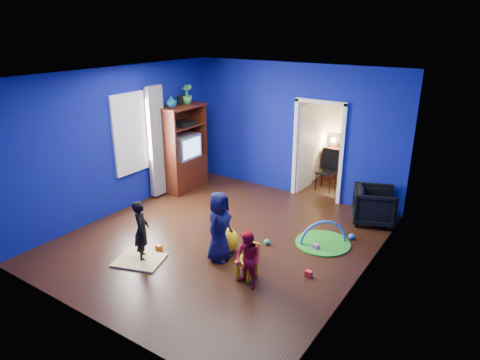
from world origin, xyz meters
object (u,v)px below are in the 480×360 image
Objects in this scene: toddler_red at (248,260)px; study_desk at (342,164)px; play_mat at (323,243)px; child_navy at (219,227)px; hopper_ball at (226,240)px; armchair at (374,205)px; kid_chair at (247,262)px; tv_armoire at (183,148)px; vase at (171,101)px; folding_chair at (326,171)px; child_black at (142,230)px; crt_tv at (184,146)px.

toddler_red is 1.00× the size of study_desk.
child_navy is at bearing -130.40° from play_mat.
child_navy is 2.76× the size of hopper_ball.
armchair is 3.15m from kid_chair.
hopper_ball is (-0.05, 0.25, -0.37)m from child_navy.
tv_armoire is 2.23× the size of study_desk.
folding_chair is (2.82, 2.02, -1.62)m from vase.
toddler_red is at bearing -83.46° from study_desk.
child_black is at bearing 120.77° from armchair.
child_black is 1.07× the size of play_mat.
vase is 4.45m from study_desk.
toddler_red is at bearing 143.76° from armchair.
child_black is at bearing -102.87° from study_desk.
hopper_ball is at bearing -93.26° from study_desk.
child_navy is 1.68× the size of crt_tv.
armchair is 1.83× the size of hopper_ball.
vase is 0.26× the size of play_mat.
child_navy is 0.60× the size of tv_armoire.
tv_armoire reaches higher than armchair.
toddler_red is (0.81, -0.40, -0.15)m from child_navy.
folding_chair is (-1.46, 1.10, 0.10)m from armchair.
study_desk is (-0.60, 5.24, -0.07)m from toddler_red.
tv_armoire is 4.01m from play_mat.
crt_tv reaches higher than kid_chair.
study_desk is at bearing 43.55° from tv_armoire.
crt_tv is at bearing -136.04° from study_desk.
folding_chair is (1.26, 4.57, -0.05)m from child_black.
toddler_red is 0.45× the size of tv_armoire.
crt_tv is (0.04, 0.00, 0.04)m from tv_armoire.
vase is 3.83m from folding_chair.
tv_armoire reaches higher than hopper_ball.
child_black is 3.37m from vase.
tv_armoire is 3.28m from hopper_ball.
crt_tv is (-4.24, -0.62, 0.66)m from armchair.
study_desk reaches higher than hopper_ball.
child_navy reaches higher than armchair.
child_black reaches higher than toddler_red.
hopper_ball is 0.44× the size of play_mat.
folding_chair reaches higher than kid_chair.
armchair is at bearing -54.65° from study_desk.
crt_tv reaches higher than hopper_ball.
armchair is 0.88× the size of toddler_red.
child_black is 4.74m from folding_chair.
hopper_ball is 3.64m from folding_chair.
vase reaches higher than hopper_ball.
hopper_ball is (2.56, -1.60, -1.87)m from vase.
folding_chair is at bearing 108.90° from toddler_red.
armchair is at bearing -80.84° from child_black.
toddler_red is 1.77× the size of kid_chair.
crt_tv is 0.80× the size of study_desk.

